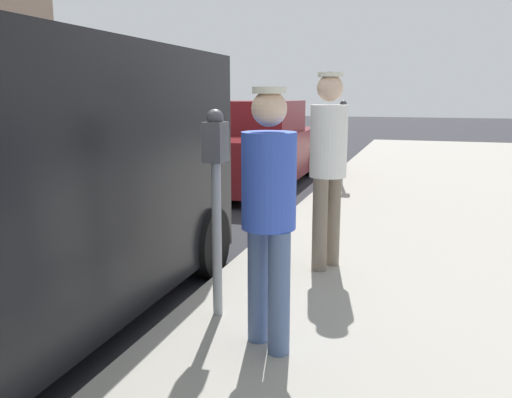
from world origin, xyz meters
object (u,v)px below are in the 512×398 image
at_px(pedestrian_in_blue, 269,204).
at_px(parked_sedan_ahead, 252,148).
at_px(parking_meter_far, 343,128).
at_px(pedestrian_in_white, 328,158).
at_px(parking_meter_near, 216,178).

relative_size(pedestrian_in_blue, parked_sedan_ahead, 0.38).
distance_m(parking_meter_far, pedestrian_in_blue, 6.38).
xyz_separation_m(pedestrian_in_white, parked_sedan_ahead, (-2.35, 4.89, -0.45)).
height_order(parking_meter_far, parked_sedan_ahead, parking_meter_far).
bearing_deg(parked_sedan_ahead, pedestrian_in_blue, -70.92).
bearing_deg(parking_meter_far, pedestrian_in_blue, -85.48).
height_order(parking_meter_near, parked_sedan_ahead, parking_meter_near).
height_order(parking_meter_near, pedestrian_in_white, pedestrian_in_white).
bearing_deg(parked_sedan_ahead, pedestrian_in_white, -64.37).
bearing_deg(parking_meter_near, parked_sedan_ahead, 105.95).
bearing_deg(pedestrian_in_white, parked_sedan_ahead, 115.63).
xyz_separation_m(parking_meter_near, parking_meter_far, (0.00, 5.99, 0.00)).
xyz_separation_m(parking_meter_near, pedestrian_in_blue, (0.50, -0.37, -0.08)).
relative_size(parking_meter_far, parked_sedan_ahead, 0.34).
xyz_separation_m(pedestrian_in_blue, parked_sedan_ahead, (-2.28, 6.60, -0.35)).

